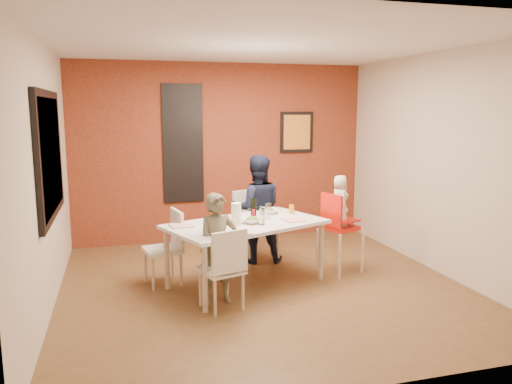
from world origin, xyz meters
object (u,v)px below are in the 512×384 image
object	(u,v)px
chair_left	(169,243)
wine_bottle	(253,209)
chair_far	(250,220)
child_near	(218,248)
child_far	(257,209)
dining_table	(246,228)
high_chair	(338,225)
chair_near	(225,265)
toddler	(340,201)
paper_towel_roll	(236,214)

from	to	relation	value
chair_left	wine_bottle	size ratio (longest dim) A/B	3.34
chair_far	child_near	xyz separation A→B (m)	(-0.75, -1.50, 0.07)
chair_far	child_near	distance (m)	1.68
chair_left	wine_bottle	bearing A→B (deg)	68.95
chair_far	child_far	distance (m)	0.31
dining_table	high_chair	xyz separation A→B (m)	(1.20, 0.11, -0.07)
chair_near	child_far	world-z (taller)	child_far
chair_left	child_near	bearing A→B (deg)	19.91
high_chair	child_near	xyz separation A→B (m)	(-1.61, -0.56, -0.02)
toddler	chair_left	bearing A→B (deg)	90.07
chair_near	chair_left	xyz separation A→B (m)	(-0.46, 0.96, 0.01)
dining_table	child_far	world-z (taller)	child_far
chair_near	chair_left	world-z (taller)	chair_left
chair_left	dining_table	bearing A→B (deg)	61.01
dining_table	chair_near	world-z (taller)	chair_near
wine_bottle	chair_left	bearing A→B (deg)	170.02
toddler	paper_towel_roll	world-z (taller)	toddler
child_near	paper_towel_roll	xyz separation A→B (m)	(0.29, 0.37, 0.28)
child_near	wine_bottle	distance (m)	0.82
dining_table	wine_bottle	bearing A→B (deg)	41.69
chair_far	child_far	world-z (taller)	child_far
chair_near	child_near	bearing A→B (deg)	-101.80
chair_left	toddler	distance (m)	2.12
chair_far	child_near	size ratio (longest dim) A/B	0.79
paper_towel_roll	child_far	bearing A→B (deg)	61.28
paper_towel_roll	child_near	bearing A→B (deg)	-127.59
chair_far	wine_bottle	size ratio (longest dim) A/B	3.56
toddler	dining_table	bearing A→B (deg)	100.08
chair_near	chair_left	distance (m)	1.06
wine_bottle	chair_far	bearing A→B (deg)	77.26
child_near	wine_bottle	xyz separation A→B (m)	(0.54, 0.55, 0.28)
chair_left	high_chair	bearing A→B (deg)	74.28
chair_far	wine_bottle	world-z (taller)	wine_bottle
chair_near	chair_left	bearing A→B (deg)	-81.78
wine_bottle	dining_table	bearing A→B (deg)	-138.31
chair_far	paper_towel_roll	size ratio (longest dim) A/B	3.69
chair_near	wine_bottle	distance (m)	1.02
child_far	child_near	bearing A→B (deg)	67.95
chair_left	toddler	world-z (taller)	toddler
chair_near	paper_towel_roll	distance (m)	0.76
child_far	chair_far	bearing A→B (deg)	-74.36
dining_table	child_near	bearing A→B (deg)	-132.92
chair_near	chair_far	distance (m)	1.88
chair_far	toddler	size ratio (longest dim) A/B	1.46
chair_near	child_near	distance (m)	0.26
child_near	toddler	distance (m)	1.76
paper_towel_roll	chair_far	bearing A→B (deg)	67.70
child_near	child_far	xyz separation A→B (m)	(0.78, 1.27, 0.13)
dining_table	chair_near	xyz separation A→B (m)	(-0.40, -0.68, -0.20)
wine_bottle	child_far	bearing A→B (deg)	71.33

